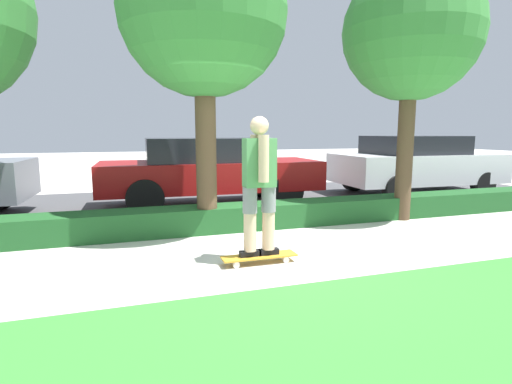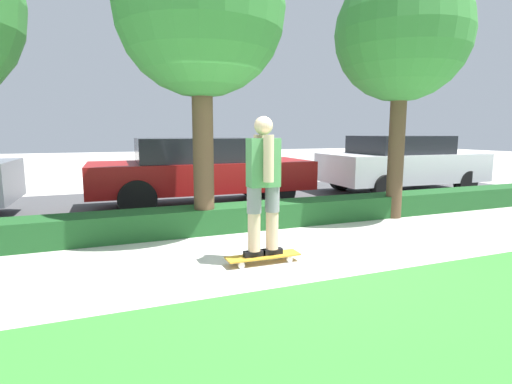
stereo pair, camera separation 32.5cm
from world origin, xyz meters
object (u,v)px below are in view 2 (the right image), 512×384
parked_car_rear (401,163)px  skateboard (263,257)px  tree_mid (201,13)px  tree_far (402,36)px  parked_car_middle (201,170)px  skater_person (263,183)px

parked_car_rear → skateboard: bearing=-142.5°
tree_mid → tree_far: bearing=-1.4°
parked_car_middle → skateboard: bearing=-91.5°
tree_far → skateboard: bearing=-154.6°
tree_mid → parked_car_rear: size_ratio=1.08×
tree_far → parked_car_middle: size_ratio=0.95×
skater_person → tree_mid: 2.87m
tree_mid → parked_car_rear: tree_mid is taller
parked_car_middle → tree_mid: bearing=-100.9°
skater_person → parked_car_middle: (0.22, 4.08, -0.21)m
skater_person → tree_far: tree_far is taller
parked_car_middle → parked_car_rear: parked_car_rear is taller
skateboard → parked_car_middle: parked_car_middle is taller
parked_car_middle → parked_car_rear: size_ratio=1.10×
tree_mid → parked_car_middle: size_ratio=0.97×
skater_person → tree_mid: (-0.31, 1.66, 2.33)m
parked_car_rear → parked_car_middle: bearing=-177.9°
parked_car_rear → tree_far: bearing=-131.5°
skateboard → parked_car_rear: 7.07m
tree_mid → tree_far: 3.63m
skateboard → skater_person: size_ratio=0.55×
tree_mid → parked_car_middle: 3.54m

